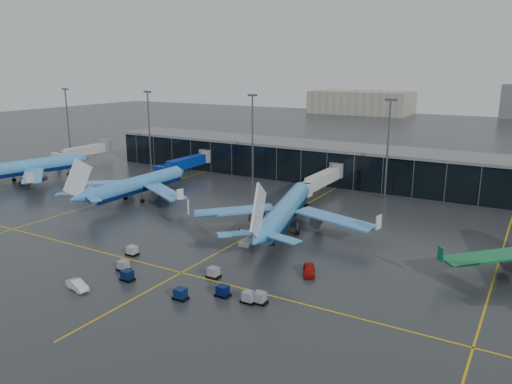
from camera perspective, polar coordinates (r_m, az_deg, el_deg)
The scene contains 12 objects.
ground at distance 101.38m, azimuth -7.64°, elevation -5.09°, with size 600.00×600.00×0.00m, color #282B2D.
terminal_pier at distance 151.96m, azimuth 6.80°, elevation 3.52°, with size 142.00×17.00×10.70m.
jet_bridges at distance 153.92m, azimuth -8.17°, elevation 3.28°, with size 94.00×27.50×7.20m.
flood_masts at distance 137.78m, azimuth 6.79°, elevation 5.96°, with size 203.00×0.50×25.50m.
taxi_lines at distance 104.35m, azimuth 0.31°, elevation -4.39°, with size 220.00×120.00×0.02m.
airliner_klm_west at distance 161.31m, azimuth -25.08°, elevation 3.44°, with size 39.52×45.01×13.83m, color #469EE5, non-canonical shape.
airliner_arkefly at distance 130.31m, azimuth -13.32°, elevation 1.92°, with size 36.86×41.97×12.90m, color #4594E2, non-canonical shape.
airliner_klm_near at distance 102.50m, azimuth 3.35°, elevation -0.69°, with size 39.90×45.44×13.96m, color #4296D9, non-canonical shape.
baggage_carts at distance 80.00m, azimuth -8.08°, elevation -9.91°, with size 31.60×11.01×1.70m.
mobile_airstair at distance 95.83m, azimuth -1.04°, elevation -5.62°, with size 2.54×3.42×3.45m.
service_van_red at distance 83.21m, azimuth 6.08°, elevation -8.82°, with size 1.93×4.80×1.64m, color #AB0D0D.
service_van_white at distance 82.13m, azimuth -19.75°, elevation -9.98°, with size 1.61×4.62×1.52m, color silver.
Camera 1 is at (59.61, -75.01, 33.16)m, focal length 35.00 mm.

